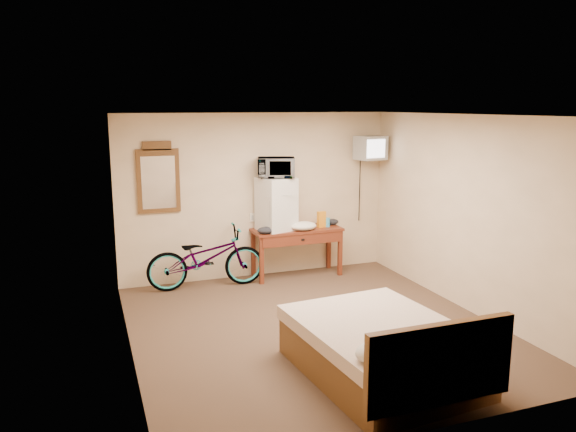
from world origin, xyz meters
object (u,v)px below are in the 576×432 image
object	(u,v)px
desk	(298,236)
crt_television	(370,148)
microwave	(276,168)
blue_cup	(327,222)
wall_mirror	(158,178)
mini_fridge	(276,204)
bed	(385,350)
bicycle	(206,258)

from	to	relation	value
desk	crt_television	bearing A→B (deg)	1.09
microwave	blue_cup	bearing A→B (deg)	12.88
microwave	wall_mirror	bearing A→B (deg)	-169.08
microwave	wall_mirror	xyz separation A→B (m)	(-1.70, 0.21, -0.11)
crt_television	wall_mirror	size ratio (longest dim) A/B	0.58
microwave	blue_cup	world-z (taller)	microwave
desk	mini_fridge	bearing A→B (deg)	168.85
crt_television	bed	bearing A→B (deg)	-115.46
bed	crt_television	bearing A→B (deg)	64.54
bicycle	bed	xyz separation A→B (m)	(1.04, -3.33, -0.15)
microwave	crt_television	size ratio (longest dim) A/B	0.92
bicycle	desk	bearing A→B (deg)	-85.21
microwave	crt_television	distance (m)	1.56
bed	mini_fridge	bearing A→B (deg)	88.69
desk	mini_fridge	xyz separation A→B (m)	(-0.32, 0.06, 0.52)
bed	blue_cup	bearing A→B (deg)	75.21
crt_television	bicycle	distance (m)	3.06
bicycle	bed	world-z (taller)	bed
microwave	blue_cup	xyz separation A→B (m)	(0.81, -0.07, -0.88)
microwave	bicycle	xyz separation A→B (m)	(-1.12, -0.11, -1.25)
crt_television	bicycle	bearing A→B (deg)	-178.42
wall_mirror	bicycle	world-z (taller)	wall_mirror
mini_fridge	wall_mirror	distance (m)	1.77
desk	blue_cup	size ratio (longest dim) A/B	9.78
desk	microwave	bearing A→B (deg)	168.82
bed	microwave	bearing A→B (deg)	88.69
desk	bicycle	distance (m)	1.45
mini_fridge	crt_television	world-z (taller)	crt_television
desk	microwave	world-z (taller)	microwave
crt_television	wall_mirror	distance (m)	3.27
wall_mirror	blue_cup	bearing A→B (deg)	-6.39
mini_fridge	wall_mirror	bearing A→B (deg)	172.97
desk	bicycle	bearing A→B (deg)	-178.01
blue_cup	bed	bearing A→B (deg)	-104.79
mini_fridge	microwave	xyz separation A→B (m)	(0.00, 0.00, 0.55)
desk	crt_television	distance (m)	1.80
desk	crt_television	size ratio (longest dim) A/B	2.34
mini_fridge	bed	bearing A→B (deg)	-91.31
microwave	crt_television	bearing A→B (deg)	16.44
desk	mini_fridge	size ratio (longest dim) A/B	1.73
mini_fridge	bicycle	xyz separation A→B (m)	(-1.12, -0.11, -0.70)
microwave	blue_cup	size ratio (longest dim) A/B	3.84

